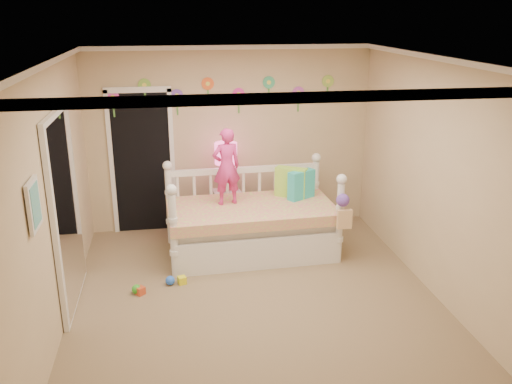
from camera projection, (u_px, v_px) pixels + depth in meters
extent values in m
cube|color=#7F684C|center=(256.00, 299.00, 6.03)|extent=(4.00, 4.50, 0.01)
cube|color=white|center=(256.00, 59.00, 5.20)|extent=(4.00, 4.50, 0.01)
cube|color=tan|center=(230.00, 139.00, 7.72)|extent=(4.00, 0.01, 2.60)
cube|color=tan|center=(54.00, 198.00, 5.31)|extent=(0.01, 4.50, 2.60)
cube|color=tan|center=(437.00, 179.00, 5.92)|extent=(0.01, 4.50, 2.60)
cube|color=#26B8C2|center=(301.00, 185.00, 7.20)|extent=(0.40, 0.31, 0.38)
cube|color=#A1E345|center=(291.00, 182.00, 7.27)|extent=(0.44, 0.35, 0.40)
imported|color=#DE3289|center=(226.00, 167.00, 6.90)|extent=(0.41, 0.31, 1.00)
cube|color=white|center=(227.00, 211.00, 7.75)|extent=(0.41, 0.33, 0.63)
sphere|color=#EE1F7F|center=(226.00, 184.00, 7.62)|extent=(0.19, 0.19, 0.19)
cylinder|color=#EE1F7F|center=(226.00, 171.00, 7.55)|extent=(0.03, 0.03, 0.40)
cylinder|color=#FF4C9C|center=(226.00, 153.00, 7.47)|extent=(0.31, 0.31, 0.29)
cube|color=black|center=(142.00, 161.00, 7.60)|extent=(0.90, 0.04, 2.07)
cube|color=white|center=(66.00, 211.00, 5.68)|extent=(0.07, 1.30, 2.10)
cube|color=white|center=(34.00, 205.00, 4.39)|extent=(0.05, 0.34, 0.42)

